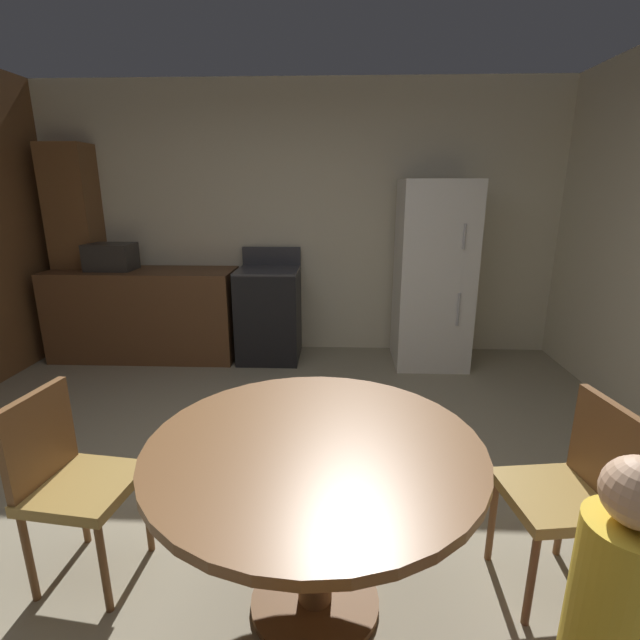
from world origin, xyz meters
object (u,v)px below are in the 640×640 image
(oven_range, at_px, (269,314))
(refrigerator, at_px, (433,275))
(microwave, at_px, (111,257))
(person_child, at_px, (608,635))
(dining_table, at_px, (315,478))
(chair_west, at_px, (69,475))
(chair_east, at_px, (573,486))

(oven_range, height_order, refrigerator, refrigerator)
(microwave, distance_m, person_child, 4.61)
(microwave, xyz_separation_m, person_child, (2.95, -3.52, -0.45))
(oven_range, relative_size, refrigerator, 0.62)
(dining_table, height_order, person_child, person_child)
(microwave, bearing_deg, person_child, -50.03)
(person_child, bearing_deg, refrigerator, -56.08)
(oven_range, distance_m, refrigerator, 1.65)
(dining_table, bearing_deg, refrigerator, 71.12)
(refrigerator, xyz_separation_m, microwave, (-3.15, 0.05, 0.15))
(dining_table, bearing_deg, person_child, -37.13)
(refrigerator, xyz_separation_m, chair_west, (-2.04, -2.74, -0.38))
(microwave, relative_size, person_child, 0.40)
(oven_range, bearing_deg, refrigerator, -1.93)
(refrigerator, height_order, dining_table, refrigerator)
(oven_range, relative_size, microwave, 2.50)
(oven_range, relative_size, person_child, 1.01)
(dining_table, xyz_separation_m, chair_east, (1.06, 0.14, -0.11))
(refrigerator, bearing_deg, chair_east, -88.38)
(oven_range, bearing_deg, chair_west, -99.12)
(chair_east, bearing_deg, chair_west, -7.28)
(oven_range, xyz_separation_m, microwave, (-1.55, -0.00, 0.56))
(refrigerator, relative_size, chair_west, 2.02)
(oven_range, relative_size, chair_west, 1.26)
(microwave, distance_m, chair_east, 4.29)
(oven_range, height_order, chair_west, oven_range)
(chair_west, distance_m, chair_east, 2.12)
(refrigerator, distance_m, microwave, 3.15)
(oven_range, distance_m, chair_west, 2.83)
(person_child, bearing_deg, microwave, -12.89)
(chair_west, height_order, person_child, person_child)
(dining_table, relative_size, person_child, 1.17)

